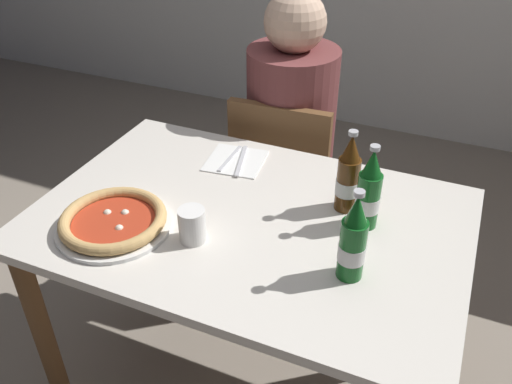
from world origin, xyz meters
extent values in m
plane|color=gray|center=(0.00, 0.00, 0.00)|extent=(8.00, 8.00, 0.00)
cube|color=silver|center=(0.00, 0.00, 0.73)|extent=(1.20, 0.80, 0.03)
cylinder|color=brown|center=(-0.54, -0.34, 0.36)|extent=(0.06, 0.06, 0.72)
cylinder|color=brown|center=(-0.54, 0.34, 0.36)|extent=(0.06, 0.06, 0.72)
cylinder|color=brown|center=(0.54, 0.34, 0.36)|extent=(0.06, 0.06, 0.72)
cube|color=brown|center=(-0.11, 0.68, 0.43)|extent=(0.42, 0.42, 0.04)
cube|color=brown|center=(-0.10, 0.50, 0.65)|extent=(0.38, 0.06, 0.40)
cylinder|color=brown|center=(0.05, 0.86, 0.21)|extent=(0.04, 0.04, 0.41)
cylinder|color=brown|center=(-0.29, 0.84, 0.21)|extent=(0.04, 0.04, 0.41)
cylinder|color=brown|center=(0.06, 0.52, 0.21)|extent=(0.04, 0.04, 0.41)
cylinder|color=brown|center=(-0.28, 0.50, 0.21)|extent=(0.04, 0.04, 0.41)
cube|color=#2D3342|center=(-0.11, 0.66, 0.23)|extent=(0.32, 0.28, 0.45)
cylinder|color=brown|center=(-0.11, 0.66, 0.73)|extent=(0.34, 0.34, 0.55)
sphere|color=beige|center=(-0.11, 0.66, 1.10)|extent=(0.22, 0.22, 0.22)
cylinder|color=white|center=(-0.32, -0.19, 0.76)|extent=(0.31, 0.31, 0.01)
cylinder|color=#BC381E|center=(-0.32, -0.19, 0.77)|extent=(0.23, 0.23, 0.01)
torus|color=tan|center=(-0.32, -0.19, 0.78)|extent=(0.29, 0.29, 0.03)
sphere|color=silver|center=(-0.36, -0.17, 0.77)|extent=(0.02, 0.02, 0.02)
sphere|color=silver|center=(-0.28, -0.21, 0.77)|extent=(0.02, 0.02, 0.02)
sphere|color=silver|center=(-0.31, -0.15, 0.77)|extent=(0.02, 0.02, 0.02)
cylinder|color=#14591E|center=(0.31, 0.09, 0.83)|extent=(0.06, 0.06, 0.16)
cone|color=#14591E|center=(0.31, 0.09, 0.95)|extent=(0.05, 0.05, 0.07)
cylinder|color=#B7B7BC|center=(0.31, 0.09, 0.99)|extent=(0.03, 0.03, 0.01)
cylinder|color=white|center=(0.31, 0.09, 0.82)|extent=(0.07, 0.07, 0.04)
cylinder|color=#512D0F|center=(0.24, 0.15, 0.83)|extent=(0.06, 0.06, 0.16)
cone|color=#512D0F|center=(0.24, 0.15, 0.95)|extent=(0.05, 0.05, 0.07)
cylinder|color=#B7B7BC|center=(0.24, 0.15, 0.99)|extent=(0.03, 0.03, 0.01)
cylinder|color=white|center=(0.24, 0.15, 0.82)|extent=(0.07, 0.07, 0.04)
cylinder|color=#14591E|center=(0.32, -0.12, 0.83)|extent=(0.06, 0.06, 0.16)
cone|color=#14591E|center=(0.32, -0.12, 0.95)|extent=(0.05, 0.05, 0.07)
cylinder|color=#B7B7BC|center=(0.32, -0.12, 0.99)|extent=(0.03, 0.03, 0.01)
cylinder|color=white|center=(0.32, -0.12, 0.82)|extent=(0.07, 0.07, 0.04)
cube|color=white|center=(-0.16, 0.26, 0.75)|extent=(0.20, 0.20, 0.00)
cube|color=silver|center=(-0.14, 0.26, 0.76)|extent=(0.06, 0.19, 0.00)
cube|color=silver|center=(-0.18, 0.26, 0.76)|extent=(0.02, 0.17, 0.00)
cylinder|color=white|center=(-0.09, -0.15, 0.80)|extent=(0.07, 0.07, 0.09)
camera|label=1|loc=(0.49, -1.09, 1.65)|focal=37.47mm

